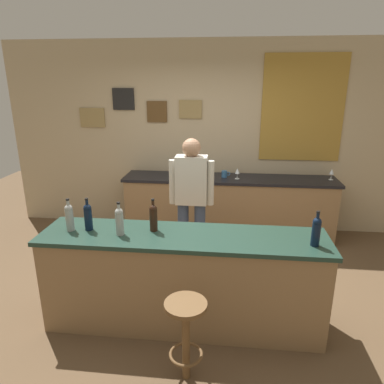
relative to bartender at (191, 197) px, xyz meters
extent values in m
plane|color=brown|center=(0.04, -0.62, -0.94)|extent=(10.00, 10.00, 0.00)
cube|color=tan|center=(0.04, 1.41, 0.46)|extent=(6.00, 0.06, 2.80)
cube|color=#997F4C|center=(-1.66, 1.37, 0.76)|extent=(0.38, 0.02, 0.28)
cube|color=black|center=(-1.16, 1.37, 1.03)|extent=(0.32, 0.02, 0.31)
cube|color=brown|center=(-0.66, 1.37, 0.85)|extent=(0.30, 0.02, 0.31)
cube|color=#997F4C|center=(-0.16, 1.37, 0.89)|extent=(0.33, 0.02, 0.26)
cube|color=#A87F33|center=(1.43, 1.37, 0.91)|extent=(1.14, 0.02, 1.48)
cube|color=olive|center=(0.04, -1.02, -0.50)|extent=(2.53, 0.57, 0.88)
cube|color=#1E382D|center=(0.04, -1.02, -0.04)|extent=(2.58, 0.60, 0.04)
cube|color=olive|center=(0.44, 1.03, -0.51)|extent=(2.98, 0.53, 0.86)
cube|color=black|center=(0.44, 1.03, -0.06)|extent=(3.04, 0.56, 0.04)
cylinder|color=#384766|center=(0.10, 0.00, -0.51)|extent=(0.13, 0.13, 0.86)
cylinder|color=#384766|center=(-0.10, 0.00, -0.51)|extent=(0.13, 0.13, 0.86)
cube|color=beige|center=(0.00, 0.00, 0.20)|extent=(0.36, 0.20, 0.56)
sphere|color=#A87A5B|center=(0.00, 0.00, 0.58)|extent=(0.21, 0.21, 0.21)
cylinder|color=beige|center=(0.22, 0.00, 0.17)|extent=(0.08, 0.08, 0.52)
cylinder|color=beige|center=(-0.22, 0.00, 0.17)|extent=(0.08, 0.08, 0.52)
cylinder|color=brown|center=(0.14, -1.68, -0.61)|extent=(0.06, 0.06, 0.65)
torus|color=brown|center=(0.14, -1.68, -0.72)|extent=(0.26, 0.26, 0.02)
cylinder|color=brown|center=(0.14, -1.68, -0.27)|extent=(0.32, 0.32, 0.03)
cylinder|color=#999E99|center=(-1.00, -1.03, 0.08)|extent=(0.07, 0.07, 0.20)
sphere|color=#999E99|center=(-1.00, -1.03, 0.20)|extent=(0.07, 0.07, 0.07)
cylinder|color=#999E99|center=(-1.00, -1.03, 0.23)|extent=(0.03, 0.03, 0.09)
cylinder|color=black|center=(-1.00, -1.03, 0.28)|extent=(0.03, 0.03, 0.02)
cylinder|color=black|center=(-0.84, -1.00, 0.08)|extent=(0.07, 0.07, 0.20)
sphere|color=black|center=(-0.84, -1.00, 0.20)|extent=(0.07, 0.07, 0.07)
cylinder|color=black|center=(-0.84, -1.00, 0.23)|extent=(0.03, 0.03, 0.09)
cylinder|color=black|center=(-0.84, -1.00, 0.28)|extent=(0.03, 0.03, 0.02)
cylinder|color=#999E99|center=(-0.52, -1.07, 0.08)|extent=(0.07, 0.07, 0.20)
sphere|color=#999E99|center=(-0.52, -1.07, 0.20)|extent=(0.07, 0.07, 0.07)
cylinder|color=#999E99|center=(-0.52, -1.07, 0.23)|extent=(0.03, 0.03, 0.09)
cylinder|color=black|center=(-0.52, -1.07, 0.28)|extent=(0.03, 0.03, 0.02)
cylinder|color=black|center=(-0.24, -0.96, 0.08)|extent=(0.07, 0.07, 0.20)
sphere|color=black|center=(-0.24, -0.96, 0.20)|extent=(0.07, 0.07, 0.07)
cylinder|color=black|center=(-0.24, -0.96, 0.23)|extent=(0.03, 0.03, 0.09)
cylinder|color=black|center=(-0.24, -0.96, 0.28)|extent=(0.03, 0.03, 0.02)
cylinder|color=black|center=(1.15, -1.11, 0.08)|extent=(0.07, 0.07, 0.20)
sphere|color=black|center=(1.15, -1.11, 0.20)|extent=(0.07, 0.07, 0.07)
cylinder|color=black|center=(1.15, -1.11, 0.23)|extent=(0.03, 0.03, 0.09)
cylinder|color=black|center=(1.15, -1.11, 0.28)|extent=(0.03, 0.03, 0.02)
cylinder|color=silver|center=(0.54, 0.97, -0.03)|extent=(0.06, 0.06, 0.00)
cylinder|color=silver|center=(0.54, 0.97, 0.01)|extent=(0.01, 0.01, 0.07)
cone|color=silver|center=(0.54, 0.97, 0.08)|extent=(0.07, 0.07, 0.08)
cylinder|color=silver|center=(1.85, 1.07, -0.03)|extent=(0.06, 0.06, 0.00)
cylinder|color=silver|center=(1.85, 1.07, 0.01)|extent=(0.01, 0.01, 0.07)
cone|color=silver|center=(1.85, 1.07, 0.08)|extent=(0.07, 0.07, 0.08)
cylinder|color=#336699|center=(0.36, 1.05, 0.01)|extent=(0.08, 0.08, 0.09)
torus|color=#336699|center=(0.42, 1.05, 0.02)|extent=(0.06, 0.01, 0.06)
camera|label=1|loc=(0.42, -3.84, 1.30)|focal=32.75mm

